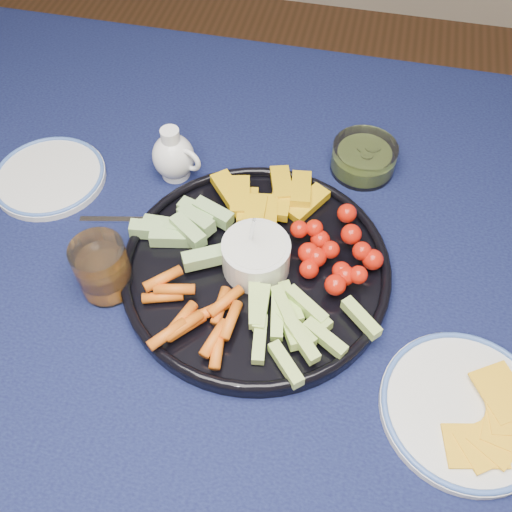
% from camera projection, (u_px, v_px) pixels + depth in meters
% --- Properties ---
extents(dining_table, '(1.67, 1.07, 0.75)m').
position_uv_depth(dining_table, '(303.00, 282.00, 0.96)').
color(dining_table, '#502A1A').
rests_on(dining_table, ground).
extents(crudite_platter, '(0.40, 0.40, 0.13)m').
position_uv_depth(crudite_platter, '(254.00, 264.00, 0.85)').
color(crudite_platter, black).
rests_on(crudite_platter, dining_table).
extents(creamer_pitcher, '(0.09, 0.07, 0.10)m').
position_uv_depth(creamer_pitcher, '(174.00, 156.00, 0.96)').
color(creamer_pitcher, white).
rests_on(creamer_pitcher, dining_table).
extents(pickle_bowl, '(0.11, 0.11, 0.05)m').
position_uv_depth(pickle_bowl, '(363.00, 159.00, 0.98)').
color(pickle_bowl, white).
rests_on(pickle_bowl, dining_table).
extents(cheese_plate, '(0.22, 0.22, 0.03)m').
position_uv_depth(cheese_plate, '(466.00, 408.00, 0.73)').
color(cheese_plate, white).
rests_on(cheese_plate, dining_table).
extents(juice_tumbler, '(0.08, 0.08, 0.09)m').
position_uv_depth(juice_tumbler, '(103.00, 271.00, 0.82)').
color(juice_tumbler, white).
rests_on(juice_tumbler, dining_table).
extents(fork_left, '(0.17, 0.05, 0.00)m').
position_uv_depth(fork_left, '(141.00, 220.00, 0.93)').
color(fork_left, silver).
rests_on(fork_left, dining_table).
extents(fork_right, '(0.12, 0.12, 0.00)m').
position_uv_depth(fork_right, '(469.00, 414.00, 0.74)').
color(fork_right, silver).
rests_on(fork_right, dining_table).
extents(side_plate_extra, '(0.19, 0.19, 0.02)m').
position_uv_depth(side_plate_extra, '(49.00, 176.00, 0.98)').
color(side_plate_extra, white).
rests_on(side_plate_extra, dining_table).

